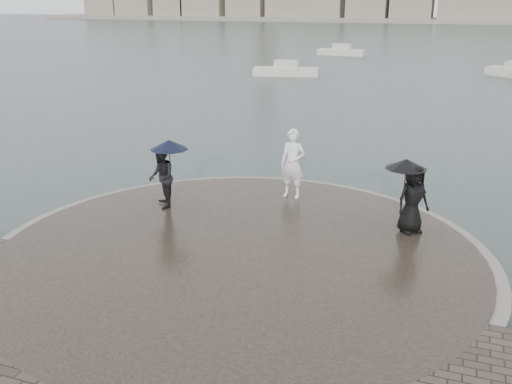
% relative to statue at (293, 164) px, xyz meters
% --- Properties ---
extents(ground, '(400.00, 400.00, 0.00)m').
position_rel_statue_xyz_m(ground, '(-0.10, -7.79, -1.44)').
color(ground, '#2B3835').
rests_on(ground, ground).
extents(kerb_ring, '(12.50, 12.50, 0.32)m').
position_rel_statue_xyz_m(kerb_ring, '(-0.10, -4.29, -1.28)').
color(kerb_ring, gray).
rests_on(kerb_ring, ground).
extents(quay_tip, '(11.90, 11.90, 0.36)m').
position_rel_statue_xyz_m(quay_tip, '(-0.10, -4.29, -1.25)').
color(quay_tip, '#2D261E').
rests_on(quay_tip, ground).
extents(statue, '(0.82, 0.57, 2.15)m').
position_rel_statue_xyz_m(statue, '(0.00, 0.00, 0.00)').
color(statue, white).
rests_on(statue, quay_tip).
extents(visitor_left, '(1.36, 1.23, 2.04)m').
position_rel_statue_xyz_m(visitor_left, '(-3.28, -2.20, 0.08)').
color(visitor_left, black).
rests_on(visitor_left, quay_tip).
extents(visitor_right, '(1.33, 1.16, 1.95)m').
position_rel_statue_xyz_m(visitor_right, '(3.70, -1.59, 0.06)').
color(visitor_right, black).
rests_on(visitor_right, quay_tip).
extents(far_skyline, '(260.00, 20.00, 37.00)m').
position_rel_statue_xyz_m(far_skyline, '(-6.39, 152.92, 4.17)').
color(far_skyline, gray).
rests_on(far_skyline, ground).
extents(boats, '(36.93, 25.80, 1.50)m').
position_rel_statue_xyz_m(boats, '(2.65, 36.59, -1.06)').
color(boats, beige).
rests_on(boats, ground).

